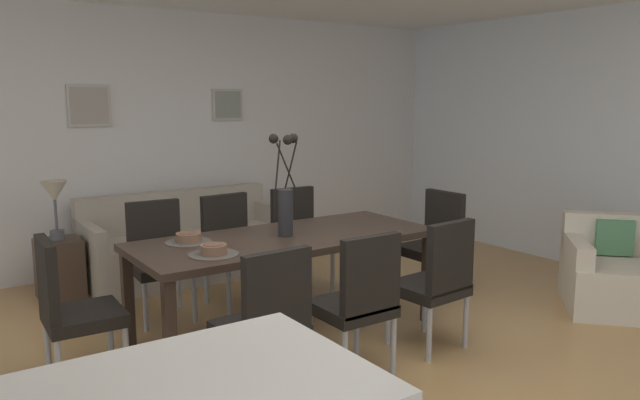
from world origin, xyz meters
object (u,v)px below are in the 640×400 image
dining_chair_far_right (232,244)px  dining_chair_mid_left (437,278)px  dining_chair_near_right (159,254)px  bowl_near_right (188,237)px  dining_table (286,245)px  dining_chair_far_left (359,297)px  dining_chair_near_left (267,318)px  dining_chair_head_east (435,239)px  bowl_near_left (214,249)px  side_table (60,269)px  framed_picture_left (89,106)px  sofa (187,247)px  table_lamp (55,197)px  centerpiece_vase (285,197)px  dining_chair_mid_right (299,234)px  armchair (617,275)px  dining_chair_head_west (70,305)px  framed_picture_center (228,105)px

dining_chair_far_right → dining_chair_mid_left: size_ratio=1.00×
dining_chair_near_right → bowl_near_right: size_ratio=5.41×
dining_table → dining_chair_far_left: (0.01, -0.86, -0.16)m
dining_chair_near_left → bowl_near_right: size_ratio=5.41×
dining_chair_head_east → bowl_near_left: dining_chair_head_east is taller
dining_chair_mid_left → dining_chair_far_right: bearing=112.8°
bowl_near_right → side_table: bearing=108.4°
framed_picture_left → dining_chair_far_left: bearing=-77.3°
dining_chair_far_right → dining_chair_far_left: bearing=-89.3°
sofa → table_lamp: 1.35m
centerpiece_vase → side_table: size_ratio=1.41×
table_lamp → framed_picture_left: framed_picture_left is taller
framed_picture_left → dining_chair_mid_right: bearing=-47.8°
armchair → table_lamp: bearing=142.4°
side_table → table_lamp: 0.63m
dining_chair_far_right → bowl_near_right: 0.96m
dining_chair_near_left → dining_chair_head_west: (-0.86, 0.86, 0.00)m
dining_chair_mid_left → framed_picture_center: 3.41m
dining_chair_mid_left → framed_picture_center: (0.03, 3.21, 1.14)m
dining_chair_near_left → side_table: bearing=101.6°
dining_chair_near_right → dining_chair_mid_right: same height
dining_chair_near_left → dining_chair_near_right: (0.01, 1.74, 0.00)m
dining_table → sofa: (0.00, 1.89, -0.39)m
framed_picture_center → dining_chair_head_east: bearing=-70.9°
dining_chair_head_east → centerpiece_vase: bearing=-179.0°
centerpiece_vase → framed_picture_left: 2.56m
bowl_near_left → armchair: bowl_near_left is taller
bowl_near_left → framed_picture_center: 3.06m
dining_chair_far_left → framed_picture_left: size_ratio=2.29×
dining_chair_far_right → dining_chair_mid_right: (0.67, 0.00, 0.00)m
framed_picture_center → dining_chair_near_left: bearing=-112.9°
dining_chair_mid_right → sofa: dining_chair_mid_right is taller
dining_chair_near_right → framed_picture_left: size_ratio=2.29×
side_table → bowl_near_left: bearing=-75.2°
sofa → armchair: bearing=-49.2°
dining_chair_far_right → framed_picture_left: size_ratio=2.29×
dining_chair_near_right → dining_chair_head_west: (-0.86, -0.87, 0.00)m
bowl_near_right → table_lamp: 1.70m
side_table → framed_picture_center: (1.92, 0.56, 1.39)m
dining_chair_mid_left → framed_picture_center: framed_picture_center is taller
dining_chair_near_right → bowl_near_left: size_ratio=5.41×
dining_table → bowl_near_left: bearing=-162.7°
side_table → table_lamp: table_lamp is taller
dining_chair_far_left → dining_chair_far_right: bearing=90.7°
bowl_near_right → sofa: bearing=68.5°
framed_picture_left → framed_picture_center: framed_picture_left is taller
dining_chair_near_right → framed_picture_left: framed_picture_left is taller
side_table → dining_chair_near_left: bearing=-78.4°
dining_chair_far_left → dining_chair_head_west: 1.74m
dining_chair_far_right → dining_chair_head_east: 1.76m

